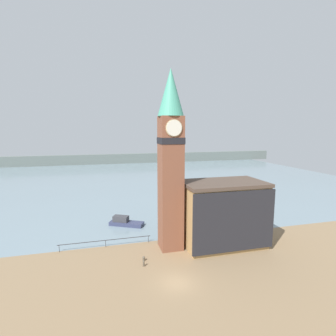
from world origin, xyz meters
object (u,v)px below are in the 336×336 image
object	(u,v)px
pier_building	(223,213)
mooring_bollard_near	(144,258)
clock_tower	(171,156)
mooring_bollard_far	(144,263)
boat_near	(125,222)

from	to	relation	value
pier_building	mooring_bollard_near	distance (m)	13.61
clock_tower	mooring_bollard_far	world-z (taller)	clock_tower
clock_tower	boat_near	world-z (taller)	clock_tower
mooring_bollard_near	mooring_bollard_far	size ratio (longest dim) A/B	0.81
clock_tower	mooring_bollard_far	xyz separation A→B (m)	(-4.86, -4.43, -13.46)
pier_building	boat_near	xyz separation A→B (m)	(-13.84, 12.19, -4.36)
pier_building	mooring_bollard_far	world-z (taller)	pier_building
boat_near	mooring_bollard_far	world-z (taller)	boat_near
boat_near	mooring_bollard_near	distance (m)	14.20
clock_tower	mooring_bollard_far	distance (m)	14.98
boat_near	mooring_bollard_far	size ratio (longest dim) A/B	8.33
clock_tower	mooring_bollard_far	bearing A→B (deg)	-137.68
boat_near	pier_building	bearing A→B (deg)	-13.35
boat_near	mooring_bollard_near	size ratio (longest dim) A/B	10.24
pier_building	mooring_bollard_far	distance (m)	14.10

